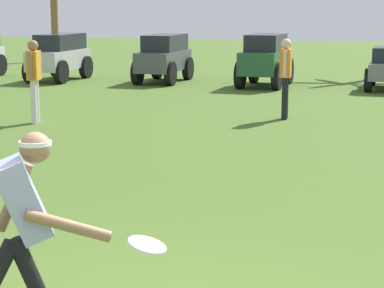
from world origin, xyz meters
The scene contains 7 objects.
frisbee_thrower centered at (-0.74, -0.11, 0.80)m, with size 1.08×0.56×1.42m.
frisbee_in_flight centered at (0.06, 0.12, 0.65)m, with size 0.27×0.28×0.10m.
teammate_near_sideline centered at (-0.38, 9.99, 0.94)m, with size 0.21×0.49×1.56m.
teammate_midfield centered at (-4.87, 8.28, 0.94)m, with size 0.26×0.50×1.56m.
parked_car_slot_b centered at (-7.75, 15.60, 0.72)m, with size 1.19×2.42×1.34m.
parked_car_slot_c centered at (-4.68, 15.97, 0.72)m, with size 1.19×2.42×1.34m.
parked_car_slot_d centered at (-1.71, 15.61, 0.74)m, with size 1.29×2.40×1.40m.
Camera 1 is at (1.60, -4.46, 2.27)m, focal length 70.00 mm.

